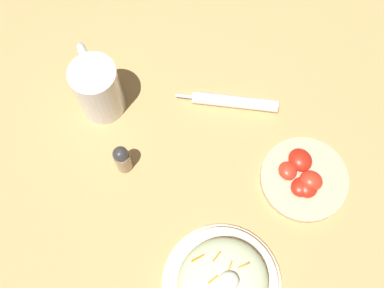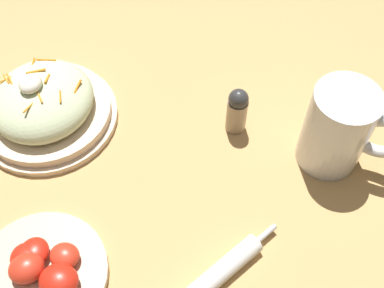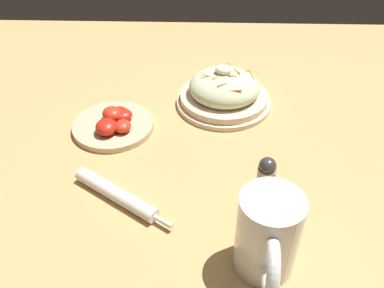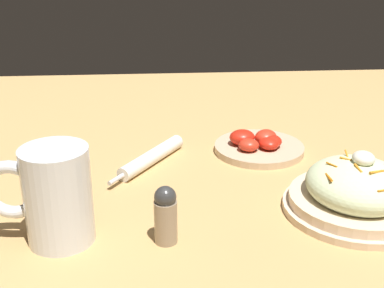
% 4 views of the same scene
% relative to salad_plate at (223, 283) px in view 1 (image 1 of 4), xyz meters
% --- Properties ---
extents(ground_plane, '(1.43, 1.43, 0.00)m').
position_rel_salad_plate_xyz_m(ground_plane, '(0.13, 0.25, -0.03)').
color(ground_plane, tan).
extents(salad_plate, '(0.22, 0.22, 0.10)m').
position_rel_salad_plate_xyz_m(salad_plate, '(0.00, 0.00, 0.00)').
color(salad_plate, beige).
rests_on(salad_plate, ground_plane).
extents(beer_mug, '(0.09, 0.15, 0.14)m').
position_rel_salad_plate_xyz_m(beer_mug, '(-0.05, 0.44, 0.03)').
color(beer_mug, white).
rests_on(beer_mug, ground_plane).
extents(napkin_roll, '(0.19, 0.13, 0.03)m').
position_rel_salad_plate_xyz_m(napkin_roll, '(0.20, 0.31, -0.02)').
color(napkin_roll, white).
rests_on(napkin_roll, ground_plane).
extents(tomato_plate, '(0.17, 0.17, 0.04)m').
position_rel_salad_plate_xyz_m(tomato_plate, '(0.24, 0.10, -0.02)').
color(tomato_plate, '#D1B28E').
rests_on(tomato_plate, ground_plane).
extents(salt_shaker, '(0.03, 0.03, 0.08)m').
position_rel_salad_plate_xyz_m(salt_shaker, '(-0.06, 0.29, 0.01)').
color(salt_shaker, gray).
rests_on(salt_shaker, ground_plane).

